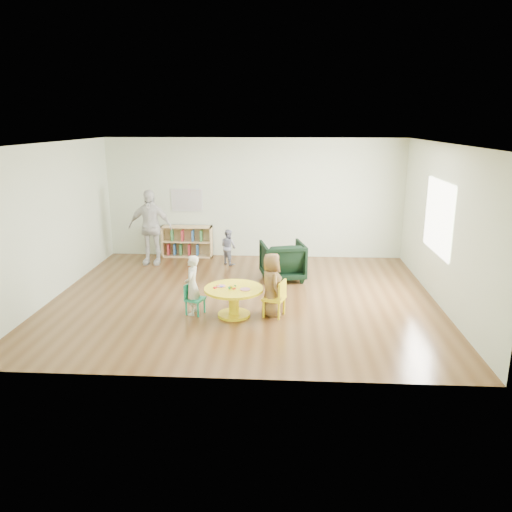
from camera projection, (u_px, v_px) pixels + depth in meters
The scene contains 11 objects.
room at pixel (244, 196), 8.74m from camera, with size 7.10×7.00×2.80m.
activity_table at pixel (234, 297), 8.30m from camera, with size 0.98×0.98×0.54m.
kid_chair_left at pixel (193, 298), 8.41m from camera, with size 0.36×0.36×0.53m.
kid_chair_right at pixel (277, 297), 8.28m from camera, with size 0.42×0.42×0.62m.
bookshelf at pixel (187, 241), 11.98m from camera, with size 1.20×0.30×0.75m.
alphabet_poster at pixel (187, 200), 11.85m from camera, with size 0.74×0.01×0.54m.
armchair at pixel (283, 261), 10.23m from camera, with size 0.84×0.86×0.79m, color black.
child_left at pixel (192, 285), 8.34m from camera, with size 0.37×0.24×1.02m, color silver.
child_right at pixel (271, 285), 8.27m from camera, with size 0.53×0.34×1.08m, color #C68C16.
toddler at pixel (228, 247), 11.31m from camera, with size 0.39×0.31×0.81m, color #1C2347.
adult_caretaker at pixel (150, 227), 11.25m from camera, with size 1.00×0.42×1.70m, color silver.
Camera 1 is at (0.76, -8.68, 3.16)m, focal length 35.00 mm.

